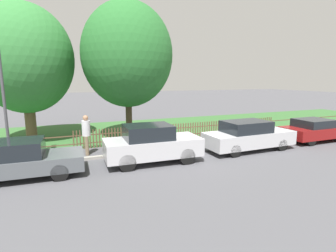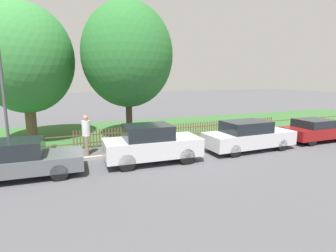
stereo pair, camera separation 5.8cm
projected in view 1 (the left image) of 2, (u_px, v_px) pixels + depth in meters
ground_plane at (205, 148)px, 13.20m from camera, size 120.00×120.00×0.00m
kerb_stone at (204, 146)px, 13.28m from camera, size 42.08×0.20×0.12m
grass_strip at (163, 127)px, 18.64m from camera, size 42.08×7.84×0.01m
park_fence at (187, 131)px, 14.99m from camera, size 42.08×0.05×0.94m
parked_car_black_saloon at (17, 160)px, 9.01m from camera, size 4.29×1.81×1.33m
parked_car_navy_estate at (152, 144)px, 10.74m from camera, size 3.98×1.78×1.58m
parked_car_red_compact at (248, 136)px, 12.62m from camera, size 4.49×1.72×1.44m
parked_car_white_van at (315, 130)px, 14.53m from camera, size 3.78×1.71×1.23m
covered_motorcycle at (151, 132)px, 13.36m from camera, size 1.87×0.86×1.20m
tree_nearest_kerb at (25, 59)px, 14.00m from camera, size 5.06×5.06×7.38m
tree_behind_motorcycle at (127, 55)px, 14.54m from camera, size 5.04×5.04×7.62m
pedestrian_near_fence at (86, 133)px, 11.79m from camera, size 0.39×0.42×1.82m
street_lamp at (0, 71)px, 9.80m from camera, size 0.20×0.79×5.94m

